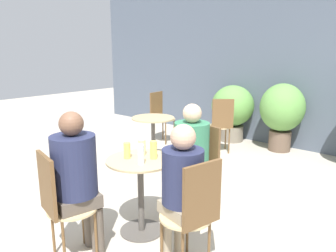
{
  "coord_description": "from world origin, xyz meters",
  "views": [
    {
      "loc": [
        2.02,
        -2.06,
        1.76
      ],
      "look_at": [
        -0.09,
        0.38,
        1.0
      ],
      "focal_mm": 35.0,
      "sensor_mm": 36.0,
      "label": 1
    }
  ],
  "objects_px": {
    "bistro_chair_2": "(201,161)",
    "seated_person_0": "(76,174)",
    "bistro_chair_3": "(160,113)",
    "potted_plant_1": "(282,111)",
    "seated_person_1": "(181,183)",
    "seated_person_2": "(190,151)",
    "cafe_table_far": "(153,132)",
    "potted_plant_0": "(233,109)",
    "beer_glass_3": "(127,151)",
    "bistro_chair_1": "(194,208)",
    "beer_glass_1": "(154,150)",
    "cafe_table_near": "(141,181)",
    "beer_glass_2": "(142,147)",
    "bistro_chair_4": "(221,121)",
    "bistro_chair_0": "(59,199)",
    "beer_glass_0": "(141,154)"
  },
  "relations": [
    {
      "from": "bistro_chair_0",
      "to": "seated_person_0",
      "type": "bearing_deg",
      "value": -90.0
    },
    {
      "from": "bistro_chair_0",
      "to": "bistro_chair_1",
      "type": "bearing_deg",
      "value": -135.0
    },
    {
      "from": "bistro_chair_1",
      "to": "potted_plant_1",
      "type": "xyz_separation_m",
      "value": [
        -0.81,
        3.66,
        0.15
      ]
    },
    {
      "from": "seated_person_1",
      "to": "seated_person_2",
      "type": "distance_m",
      "value": 0.88
    },
    {
      "from": "beer_glass_2",
      "to": "bistro_chair_4",
      "type": "bearing_deg",
      "value": 104.84
    },
    {
      "from": "seated_person_1",
      "to": "potted_plant_1",
      "type": "relative_size",
      "value": 1.01
    },
    {
      "from": "seated_person_2",
      "to": "beer_glass_2",
      "type": "height_order",
      "value": "seated_person_2"
    },
    {
      "from": "bistro_chair_3",
      "to": "beer_glass_1",
      "type": "bearing_deg",
      "value": -143.11
    },
    {
      "from": "bistro_chair_0",
      "to": "bistro_chair_2",
      "type": "distance_m",
      "value": 1.55
    },
    {
      "from": "beer_glass_2",
      "to": "cafe_table_near",
      "type": "bearing_deg",
      "value": -52.57
    },
    {
      "from": "cafe_table_far",
      "to": "bistro_chair_0",
      "type": "relative_size",
      "value": 0.78
    },
    {
      "from": "bistro_chair_3",
      "to": "potted_plant_1",
      "type": "relative_size",
      "value": 0.81
    },
    {
      "from": "beer_glass_0",
      "to": "bistro_chair_0",
      "type": "bearing_deg",
      "value": -111.56
    },
    {
      "from": "cafe_table_near",
      "to": "seated_person_2",
      "type": "distance_m",
      "value": 0.65
    },
    {
      "from": "potted_plant_1",
      "to": "seated_person_1",
      "type": "bearing_deg",
      "value": -79.76
    },
    {
      "from": "bistro_chair_1",
      "to": "potted_plant_0",
      "type": "height_order",
      "value": "potted_plant_0"
    },
    {
      "from": "cafe_table_far",
      "to": "bistro_chair_1",
      "type": "height_order",
      "value": "bistro_chair_1"
    },
    {
      "from": "bistro_chair_3",
      "to": "bistro_chair_1",
      "type": "bearing_deg",
      "value": -138.26
    },
    {
      "from": "bistro_chair_1",
      "to": "seated_person_2",
      "type": "height_order",
      "value": "seated_person_2"
    },
    {
      "from": "bistro_chair_3",
      "to": "beer_glass_3",
      "type": "relative_size",
      "value": 6.24
    },
    {
      "from": "bistro_chair_0",
      "to": "cafe_table_far",
      "type": "bearing_deg",
      "value": -51.8
    },
    {
      "from": "bistro_chair_2",
      "to": "seated_person_0",
      "type": "distance_m",
      "value": 1.41
    },
    {
      "from": "seated_person_1",
      "to": "beer_glass_3",
      "type": "distance_m",
      "value": 0.73
    },
    {
      "from": "beer_glass_1",
      "to": "potted_plant_1",
      "type": "relative_size",
      "value": 0.14
    },
    {
      "from": "bistro_chair_0",
      "to": "beer_glass_3",
      "type": "height_order",
      "value": "bistro_chair_0"
    },
    {
      "from": "bistro_chair_0",
      "to": "beer_glass_2",
      "type": "bearing_deg",
      "value": -83.51
    },
    {
      "from": "beer_glass_3",
      "to": "potted_plant_0",
      "type": "height_order",
      "value": "potted_plant_0"
    },
    {
      "from": "cafe_table_near",
      "to": "bistro_chair_0",
      "type": "relative_size",
      "value": 0.78
    },
    {
      "from": "bistro_chair_3",
      "to": "bistro_chair_4",
      "type": "relative_size",
      "value": 1.0
    },
    {
      "from": "seated_person_0",
      "to": "beer_glass_2",
      "type": "xyz_separation_m",
      "value": [
        0.06,
        0.71,
        0.08
      ]
    },
    {
      "from": "beer_glass_1",
      "to": "cafe_table_near",
      "type": "bearing_deg",
      "value": -130.66
    },
    {
      "from": "seated_person_1",
      "to": "beer_glass_1",
      "type": "bearing_deg",
      "value": -101.34
    },
    {
      "from": "bistro_chair_1",
      "to": "bistro_chair_3",
      "type": "xyz_separation_m",
      "value": [
        -2.82,
        2.72,
        0.0
      ]
    },
    {
      "from": "seated_person_2",
      "to": "cafe_table_far",
      "type": "bearing_deg",
      "value": 159.98
    },
    {
      "from": "beer_glass_2",
      "to": "bistro_chair_1",
      "type": "bearing_deg",
      "value": -18.01
    },
    {
      "from": "cafe_table_far",
      "to": "bistro_chair_2",
      "type": "bearing_deg",
      "value": -27.33
    },
    {
      "from": "beer_glass_2",
      "to": "beer_glass_3",
      "type": "distance_m",
      "value": 0.17
    },
    {
      "from": "bistro_chair_2",
      "to": "seated_person_0",
      "type": "bearing_deg",
      "value": -90.0
    },
    {
      "from": "beer_glass_3",
      "to": "potted_plant_1",
      "type": "xyz_separation_m",
      "value": [
        0.06,
        3.55,
        -0.11
      ]
    },
    {
      "from": "cafe_table_near",
      "to": "beer_glass_3",
      "type": "height_order",
      "value": "beer_glass_3"
    },
    {
      "from": "seated_person_1",
      "to": "beer_glass_3",
      "type": "xyz_separation_m",
      "value": [
        -0.72,
        0.07,
        0.11
      ]
    },
    {
      "from": "beer_glass_1",
      "to": "potted_plant_1",
      "type": "xyz_separation_m",
      "value": [
        -0.13,
        3.39,
        -0.12
      ]
    },
    {
      "from": "bistro_chair_0",
      "to": "bistro_chair_1",
      "type": "xyz_separation_m",
      "value": [
        0.93,
        0.59,
        0.0
      ]
    },
    {
      "from": "cafe_table_far",
      "to": "potted_plant_0",
      "type": "relative_size",
      "value": 0.69
    },
    {
      "from": "beer_glass_1",
      "to": "potted_plant_0",
      "type": "relative_size",
      "value": 0.16
    },
    {
      "from": "bistro_chair_1",
      "to": "beer_glass_0",
      "type": "distance_m",
      "value": 0.72
    },
    {
      "from": "bistro_chair_4",
      "to": "seated_person_1",
      "type": "relative_size",
      "value": 0.8
    },
    {
      "from": "cafe_table_far",
      "to": "bistro_chair_2",
      "type": "xyz_separation_m",
      "value": [
        1.41,
        -0.73,
        0.04
      ]
    },
    {
      "from": "beer_glass_3",
      "to": "bistro_chair_4",
      "type": "bearing_deg",
      "value": 103.31
    },
    {
      "from": "seated_person_0",
      "to": "cafe_table_near",
      "type": "bearing_deg",
      "value": -90.0
    }
  ]
}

